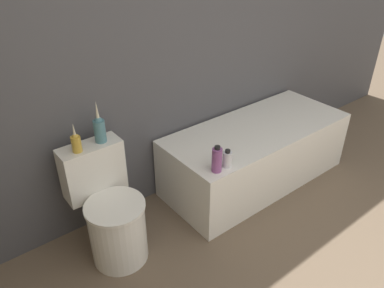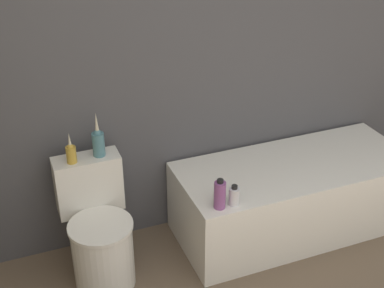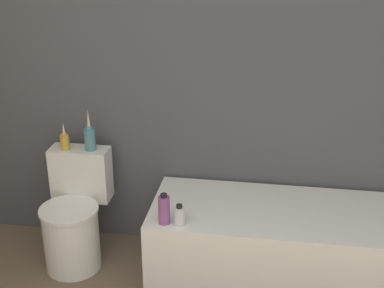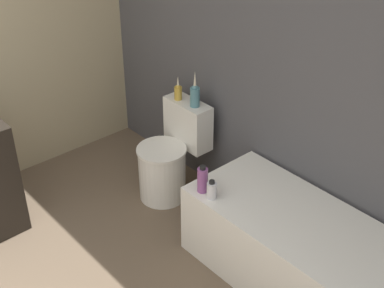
% 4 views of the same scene
% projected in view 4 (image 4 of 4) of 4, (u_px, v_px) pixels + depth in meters
% --- Properties ---
extents(wall_back_tiled, '(6.40, 0.06, 2.60)m').
position_uv_depth(wall_back_tiled, '(268.00, 44.00, 3.38)').
color(wall_back_tiled, '#4C4C51').
rests_on(wall_back_tiled, ground_plane).
extents(bathtub, '(1.56, 0.66, 0.50)m').
position_uv_depth(bathtub, '(306.00, 257.00, 3.24)').
color(bathtub, white).
rests_on(bathtub, ground).
extents(toilet, '(0.39, 0.53, 0.73)m').
position_uv_depth(toilet, '(170.00, 158.00, 4.06)').
color(toilet, white).
rests_on(toilet, ground).
extents(vase_gold, '(0.06, 0.06, 0.19)m').
position_uv_depth(vase_gold, '(178.00, 91.00, 3.95)').
color(vase_gold, gold).
rests_on(vase_gold, toilet).
extents(vase_silver, '(0.07, 0.07, 0.27)m').
position_uv_depth(vase_silver, '(195.00, 95.00, 3.84)').
color(vase_silver, teal).
rests_on(vase_silver, toilet).
extents(shampoo_bottle_tall, '(0.07, 0.07, 0.19)m').
position_uv_depth(shampoo_bottle_tall, '(203.00, 180.00, 3.35)').
color(shampoo_bottle_tall, '#8C4C8C').
rests_on(shampoo_bottle_tall, bathtub).
extents(shampoo_bottle_short, '(0.06, 0.06, 0.13)m').
position_uv_depth(shampoo_bottle_short, '(212.00, 190.00, 3.30)').
color(shampoo_bottle_short, silver).
rests_on(shampoo_bottle_short, bathtub).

